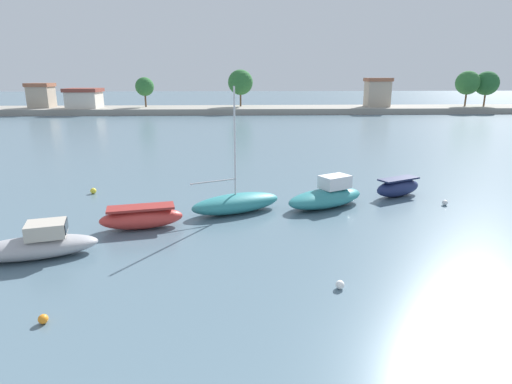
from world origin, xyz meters
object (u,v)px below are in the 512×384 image
Objects in this scene: moored_boat_0 at (36,245)px; mooring_buoy_4 at (340,285)px; moored_boat_3 at (327,196)px; mooring_buoy_0 at (43,319)px; mooring_buoy_1 at (445,203)px; mooring_buoy_3 at (93,191)px; moored_boat_4 at (398,187)px; moored_boat_2 at (236,203)px; moored_boat_1 at (142,218)px.

moored_boat_0 is 16.50× the size of mooring_buoy_4.
moored_boat_3 is 17.74× the size of mooring_buoy_0.
mooring_buoy_1 is at bearing -29.51° from moored_boat_3.
moored_boat_4 is at bearing -4.29° from mooring_buoy_3.
mooring_buoy_3 is (-3.33, 15.39, 0.04)m from mooring_buoy_0.
moored_boat_2 is 5.40m from moored_boat_3.
moored_boat_1 is 0.62× the size of moored_boat_2.
mooring_buoy_0 is at bearing -169.47° from mooring_buoy_4.
moored_boat_0 is at bearing 177.12° from moored_boat_3.
moored_boat_1 is 10.94m from mooring_buoy_4.
mooring_buoy_0 is 10.00m from mooring_buoy_4.
moored_boat_2 reaches higher than mooring_buoy_3.
mooring_buoy_4 is (3.77, -9.17, -0.40)m from moored_boat_2.
moored_boat_1 is 0.78× the size of moored_boat_3.
mooring_buoy_3 is at bearing 170.69° from mooring_buoy_1.
mooring_buoy_4 is at bearing -50.53° from moored_boat_1.
moored_boat_4 is at bearing -8.85° from moored_boat_2.
moored_boat_2 is 12.50m from mooring_buoy_1.
mooring_buoy_3 is (-0.88, 10.22, -0.37)m from moored_boat_0.
moored_boat_0 is at bearing 178.63° from moored_boat_4.
moored_boat_0 is 1.25× the size of moored_boat_1.
moored_boat_2 reaches higher than mooring_buoy_4.
moored_boat_2 is 1.26× the size of moored_boat_3.
moored_boat_4 is 11.60× the size of mooring_buoy_0.
mooring_buoy_0 is at bearing -110.49° from moored_boat_1.
moored_boat_2 is 12.56m from mooring_buoy_0.
moored_boat_2 is at bearing 112.37° from mooring_buoy_4.
moored_boat_0 is at bearing 164.80° from mooring_buoy_4.
moored_boat_3 is at bearing 10.24° from moored_boat_0.
mooring_buoy_0 is at bearing -80.36° from moored_boat_0.
mooring_buoy_0 is 0.95× the size of mooring_buoy_4.
moored_boat_2 is at bearing 61.15° from mooring_buoy_0.
moored_boat_2 is at bearing -176.28° from mooring_buoy_1.
moored_boat_2 is 22.43× the size of mooring_buoy_0.
mooring_buoy_0 is at bearing -77.79° from mooring_buoy_3.
moored_boat_1 is 13.01× the size of mooring_buoy_1.
moored_boat_4 reaches higher than mooring_buoy_4.
moored_boat_0 is at bearing -149.22° from moored_boat_1.
mooring_buoy_1 is (18.52, 11.81, 0.01)m from mooring_buoy_0.
moored_boat_1 is at bearing 169.12° from moored_boat_3.
moored_boat_4 is at bearing 40.29° from mooring_buoy_0.
moored_boat_0 is 14.12× the size of mooring_buoy_3.
moored_boat_1 is at bearing 173.01° from moored_boat_4.
mooring_buoy_3 is at bearing 137.81° from moored_boat_3.
moored_boat_4 is 21.51m from mooring_buoy_0.
moored_boat_3 is at bearing -15.01° from moored_boat_2.
moored_boat_1 is 13.83× the size of mooring_buoy_0.
moored_boat_4 is 19.79m from mooring_buoy_3.
moored_boat_4 is at bearing 9.17° from moored_boat_0.
moored_boat_0 is 5.73m from mooring_buoy_0.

